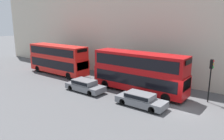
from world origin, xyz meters
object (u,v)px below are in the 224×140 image
Objects in this scene: traffic_light at (211,72)px; pedestrian at (170,83)px; car_dark_sedan at (141,99)px; car_hatchback at (85,85)px; bus_second_in_queue at (58,58)px; bus_leading at (139,71)px.

traffic_light reaches higher than pedestrian.
traffic_light is at bearing -43.72° from car_dark_sedan.
car_hatchback is at bearing 130.33° from pedestrian.
bus_second_in_queue is 9.54m from car_hatchback.
bus_second_in_queue is 16.54m from pedestrian.
bus_leading is 13.72m from bus_second_in_queue.
bus_second_in_queue is at bearing 90.00° from bus_leading.
bus_leading is 1.05× the size of bus_second_in_queue.
bus_second_in_queue is at bearing 68.79° from car_hatchback.
bus_leading is 7.23m from traffic_light.
pedestrian reaches higher than car_hatchback.
car_dark_sedan is 6.32m from pedestrian.
bus_leading reaches higher than car_hatchback.
traffic_light reaches higher than car_hatchback.
bus_leading reaches higher than bus_second_in_queue.
bus_second_in_queue reaches higher than pedestrian.
bus_leading is at bearing 102.63° from traffic_light.
car_hatchback is at bearing 124.45° from bus_leading.
bus_second_in_queue reaches higher than car_hatchback.
bus_leading is 2.52× the size of traffic_light.
bus_leading is 2.29× the size of car_hatchback.
pedestrian is (6.32, -0.21, 0.10)m from car_dark_sedan.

